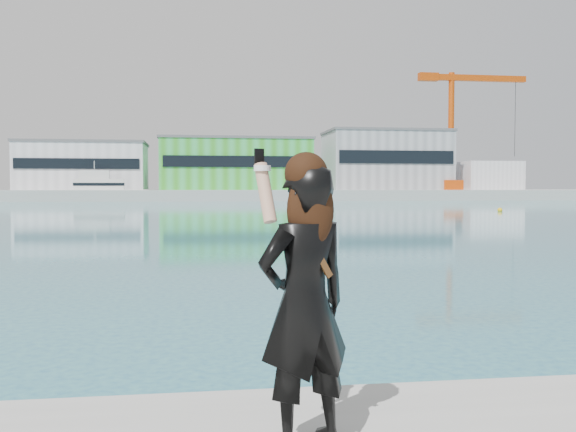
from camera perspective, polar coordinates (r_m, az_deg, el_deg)
name	(u,v)px	position (r m, az deg, el deg)	size (l,w,h in m)	color
far_quay	(196,195)	(134.06, -8.18, 1.89)	(320.00, 40.00, 2.00)	#9E9E99
warehouse_white	(84,166)	(133.87, -17.68, 4.26)	(24.48, 15.35, 9.50)	silver
warehouse_green	(235,164)	(132.38, -4.72, 4.61)	(30.60, 16.36, 10.50)	green
warehouse_grey_right	(386,160)	(138.17, 8.69, 4.91)	(25.50, 15.35, 12.50)	gray
ancillary_shed	(488,176)	(144.24, 17.32, 3.43)	(12.00, 10.00, 6.00)	silver
dock_crane	(457,126)	(137.53, 14.76, 7.71)	(23.00, 4.00, 24.00)	#ED4F0D
flagpole_right	(309,167)	(127.11, 1.85, 4.38)	(1.28, 0.16, 8.00)	silver
motor_yacht	(102,190)	(122.12, -16.21, 2.25)	(16.00, 5.49, 7.34)	silver
buoy_near	(500,212)	(68.56, 18.32, 0.37)	(0.50, 0.50, 0.50)	yellow
woman	(304,296)	(4.02, 1.46, -7.13)	(0.75, 0.63, 1.86)	black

